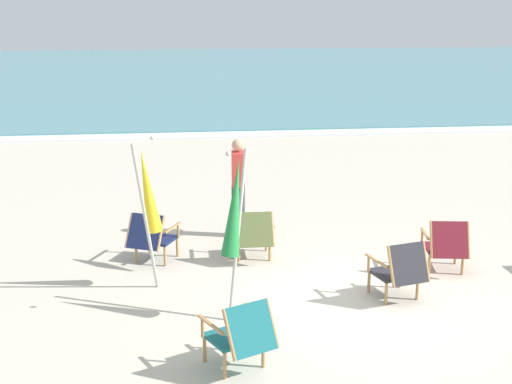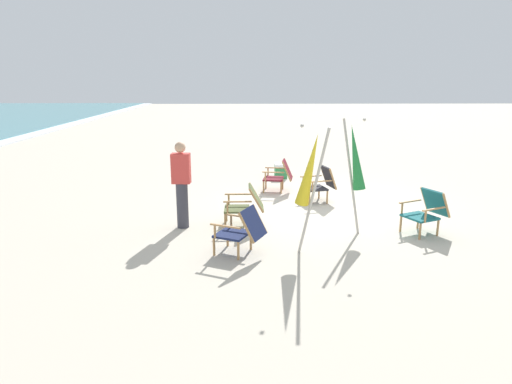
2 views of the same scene
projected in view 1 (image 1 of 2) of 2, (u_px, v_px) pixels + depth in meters
ground_plane at (367, 301)px, 9.21m from camera, size 80.00×80.00×0.00m
sea at (212, 71)px, 40.48m from camera, size 80.00×40.00×0.10m
surf_band at (254, 134)px, 21.00m from camera, size 80.00×1.10×0.06m
beach_chair_far_center at (151, 236)px, 10.46m from camera, size 0.84×0.92×0.79m
beach_chair_back_left at (400, 269)px, 9.13m from camera, size 0.72×0.81×0.81m
beach_chair_front_right at (254, 233)px, 10.58m from camera, size 0.60×0.76×0.78m
beach_chair_mid_center at (446, 244)px, 10.08m from camera, size 0.68×0.80×0.80m
beach_chair_back_right at (241, 333)px, 7.35m from camera, size 0.83×0.90×0.80m
umbrella_furled_yellow at (148, 192)px, 9.20m from camera, size 0.43×0.54×2.08m
umbrella_furled_green at (235, 210)px, 8.41m from camera, size 0.44×0.47×2.10m
person_near_chairs at (238, 187)px, 11.60m from camera, size 0.22×0.35×1.63m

